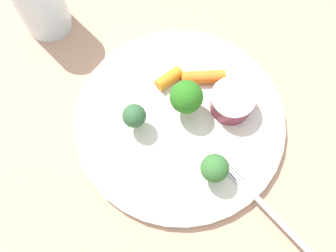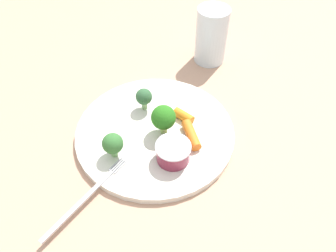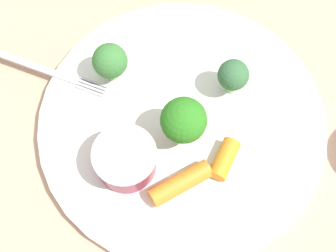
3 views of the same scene
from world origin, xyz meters
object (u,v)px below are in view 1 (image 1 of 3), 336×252
(plate, at_px, (180,120))
(carrot_stick_1, at_px, (167,79))
(broccoli_floret_2, at_px, (134,116))
(fork, at_px, (271,213))
(broccoli_floret_0, at_px, (215,168))
(carrot_stick_0, at_px, (203,77))
(broccoli_floret_1, at_px, (186,97))
(sauce_cup, at_px, (233,104))

(plate, height_order, carrot_stick_1, carrot_stick_1)
(broccoli_floret_2, xyz_separation_m, fork, (-0.15, -0.13, -0.03))
(plate, xyz_separation_m, broccoli_floret_2, (0.01, 0.06, 0.03))
(broccoli_floret_0, xyz_separation_m, carrot_stick_0, (0.12, -0.03, -0.02))
(broccoli_floret_0, bearing_deg, plate, 13.24)
(broccoli_floret_1, relative_size, fork, 0.36)
(broccoli_floret_0, bearing_deg, fork, -139.28)
(broccoli_floret_1, distance_m, carrot_stick_0, 0.05)
(sauce_cup, relative_size, broccoli_floret_0, 1.25)
(broccoli_floret_2, height_order, carrot_stick_1, broccoli_floret_2)
(carrot_stick_0, bearing_deg, fork, -171.55)
(carrot_stick_0, bearing_deg, sauce_cup, -154.92)
(plate, distance_m, broccoli_floret_1, 0.04)
(broccoli_floret_0, bearing_deg, broccoli_floret_1, 5.33)
(carrot_stick_1, bearing_deg, fork, -159.13)
(fork, bearing_deg, broccoli_floret_0, 40.72)
(plate, height_order, broccoli_floret_2, broccoli_floret_2)
(broccoli_floret_2, bearing_deg, fork, -139.11)
(broccoli_floret_1, xyz_separation_m, carrot_stick_1, (0.04, 0.01, -0.03))
(plate, distance_m, broccoli_floret_2, 0.06)
(sauce_cup, xyz_separation_m, fork, (-0.14, -0.00, -0.01))
(plate, distance_m, carrot_stick_0, 0.06)
(plate, relative_size, broccoli_floret_2, 6.31)
(broccoli_floret_0, distance_m, carrot_stick_0, 0.13)
(broccoli_floret_0, bearing_deg, carrot_stick_0, -11.35)
(broccoli_floret_0, relative_size, carrot_stick_0, 0.79)
(broccoli_floret_0, height_order, carrot_stick_0, broccoli_floret_0)
(broccoli_floret_1, xyz_separation_m, carrot_stick_0, (0.03, -0.03, -0.03))
(sauce_cup, bearing_deg, fork, -178.05)
(sauce_cup, distance_m, carrot_stick_1, 0.09)
(broccoli_floret_2, relative_size, carrot_stick_1, 1.17)
(plate, bearing_deg, carrot_stick_1, 3.29)
(broccoli_floret_0, height_order, fork, broccoli_floret_0)
(plate, relative_size, broccoli_floret_0, 6.04)
(sauce_cup, relative_size, carrot_stick_1, 1.52)
(carrot_stick_0, bearing_deg, broccoli_floret_0, 168.65)
(plate, height_order, fork, fork)
(plate, bearing_deg, broccoli_floret_0, -166.76)
(broccoli_floret_2, relative_size, carrot_stick_0, 0.76)
(sauce_cup, xyz_separation_m, carrot_stick_1, (0.06, 0.07, -0.01))
(sauce_cup, bearing_deg, broccoli_floret_1, 75.04)
(carrot_stick_0, distance_m, carrot_stick_1, 0.05)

